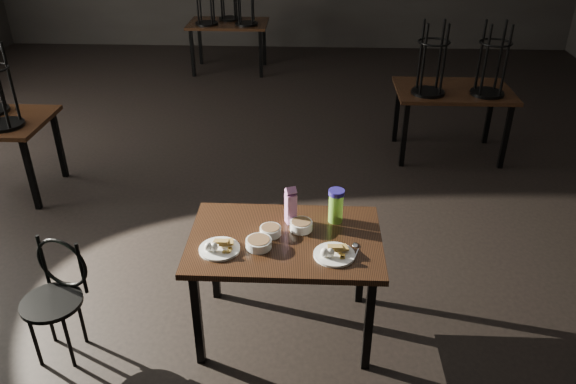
{
  "coord_description": "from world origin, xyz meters",
  "views": [
    {
      "loc": [
        0.54,
        -4.11,
        2.72
      ],
      "look_at": [
        0.39,
        -0.83,
        0.85
      ],
      "focal_mm": 35.0,
      "sensor_mm": 36.0,
      "label": 1
    }
  ],
  "objects_px": {
    "main_table": "(285,248)",
    "juice_carton": "(291,206)",
    "bentwood_chair": "(56,290)",
    "water_bottle": "(336,205)"
  },
  "relations": [
    {
      "from": "main_table",
      "to": "juice_carton",
      "type": "bearing_deg",
      "value": 81.42
    },
    {
      "from": "juice_carton",
      "to": "bentwood_chair",
      "type": "bearing_deg",
      "value": -163.94
    },
    {
      "from": "main_table",
      "to": "water_bottle",
      "type": "xyz_separation_m",
      "value": [
        0.32,
        0.21,
        0.2
      ]
    },
    {
      "from": "main_table",
      "to": "bentwood_chair",
      "type": "bearing_deg",
      "value": -170.69
    },
    {
      "from": "main_table",
      "to": "bentwood_chair",
      "type": "xyz_separation_m",
      "value": [
        -1.41,
        -0.23,
        -0.2
      ]
    },
    {
      "from": "water_bottle",
      "to": "bentwood_chair",
      "type": "height_order",
      "value": "water_bottle"
    },
    {
      "from": "water_bottle",
      "to": "bentwood_chair",
      "type": "xyz_separation_m",
      "value": [
        -1.73,
        -0.44,
        -0.4
      ]
    },
    {
      "from": "water_bottle",
      "to": "bentwood_chair",
      "type": "relative_size",
      "value": 0.29
    },
    {
      "from": "water_bottle",
      "to": "main_table",
      "type": "bearing_deg",
      "value": -146.56
    },
    {
      "from": "main_table",
      "to": "juice_carton",
      "type": "relative_size",
      "value": 4.62
    }
  ]
}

